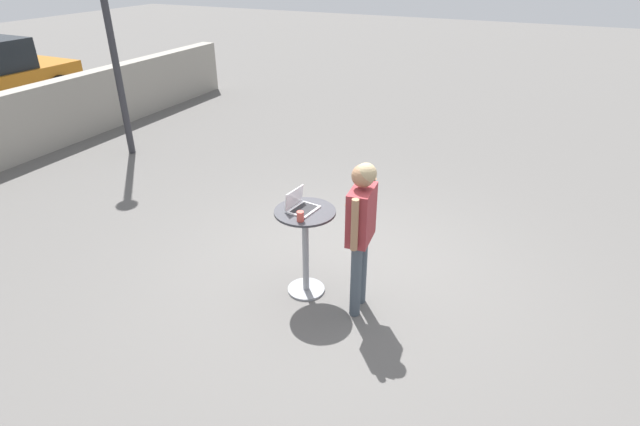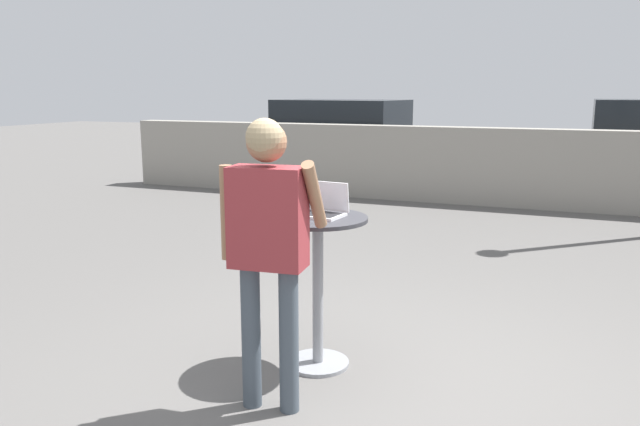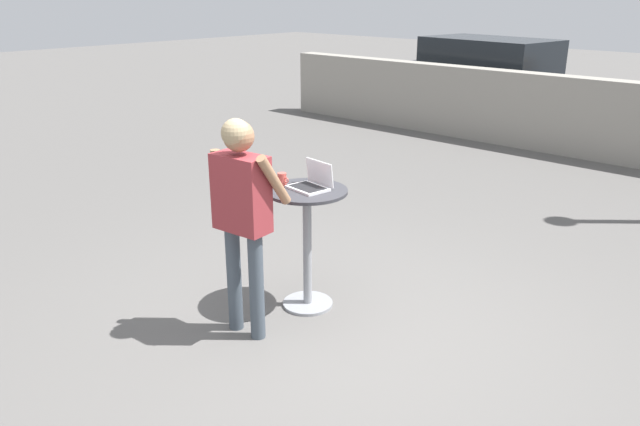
# 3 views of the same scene
# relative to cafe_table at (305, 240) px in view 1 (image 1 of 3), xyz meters

# --- Properties ---
(ground_plane) EXTENTS (50.00, 50.00, 0.00)m
(ground_plane) POSITION_rel_cafe_table_xyz_m (0.53, -0.22, -0.65)
(ground_plane) COLOR #5B5956
(cafe_table) EXTENTS (0.64, 0.64, 1.00)m
(cafe_table) POSITION_rel_cafe_table_xyz_m (0.00, 0.00, 0.00)
(cafe_table) COLOR gray
(cafe_table) RESTS_ON ground_plane
(laptop) EXTENTS (0.33, 0.29, 0.21)m
(laptop) POSITION_rel_cafe_table_xyz_m (0.01, 0.05, 0.39)
(laptop) COLOR silver
(laptop) RESTS_ON cafe_table
(coffee_mug) EXTENTS (0.11, 0.07, 0.10)m
(coffee_mug) POSITION_rel_cafe_table_xyz_m (-0.22, -0.06, 0.40)
(coffee_mug) COLOR #C14C42
(coffee_mug) RESTS_ON cafe_table
(standing_person) EXTENTS (0.56, 0.39, 1.65)m
(standing_person) POSITION_rel_cafe_table_xyz_m (-0.04, -0.63, 0.40)
(standing_person) COLOR #424C56
(standing_person) RESTS_ON ground_plane
(street_lamp) EXTENTS (0.32, 0.32, 4.02)m
(street_lamp) POSITION_rel_cafe_table_xyz_m (2.47, 4.87, 1.96)
(street_lamp) COLOR #2D2D33
(street_lamp) RESTS_ON ground_plane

